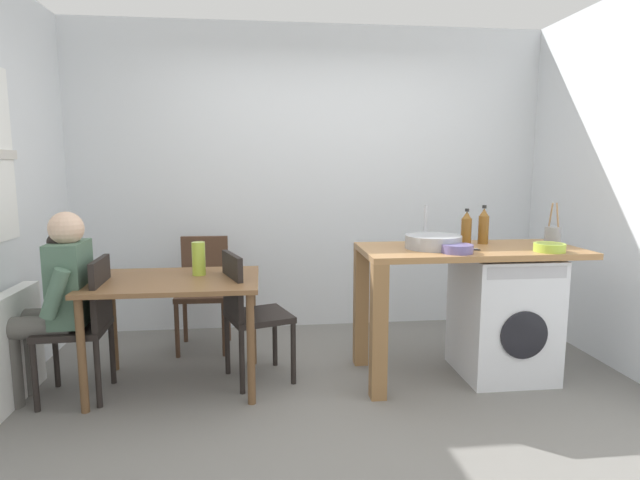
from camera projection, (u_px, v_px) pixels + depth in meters
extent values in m
plane|color=slate|center=(339.00, 410.00, 3.13)|extent=(5.46, 5.46, 0.00)
cube|color=silver|center=(311.00, 180.00, 4.66)|extent=(4.60, 0.10, 2.70)
cube|color=white|center=(7.00, 351.00, 3.15)|extent=(0.10, 0.80, 0.70)
cube|color=brown|center=(174.00, 281.00, 3.38)|extent=(1.10, 0.76, 0.03)
cylinder|color=brown|center=(82.00, 356.00, 3.05)|extent=(0.05, 0.05, 0.71)
cylinder|color=brown|center=(251.00, 349.00, 3.16)|extent=(0.05, 0.05, 0.71)
cylinder|color=brown|center=(113.00, 323.00, 3.70)|extent=(0.05, 0.05, 0.71)
cylinder|color=brown|center=(253.00, 318.00, 3.81)|extent=(0.05, 0.05, 0.71)
cube|color=black|center=(73.00, 329.00, 3.25)|extent=(0.42, 0.42, 0.04)
cube|color=black|center=(101.00, 294.00, 3.25)|extent=(0.05, 0.38, 0.45)
cylinder|color=black|center=(35.00, 376.00, 3.08)|extent=(0.04, 0.04, 0.45)
cylinder|color=black|center=(56.00, 354.00, 3.43)|extent=(0.04, 0.04, 0.45)
cylinder|color=black|center=(98.00, 372.00, 3.13)|extent=(0.04, 0.04, 0.45)
cylinder|color=black|center=(112.00, 352.00, 3.49)|extent=(0.04, 0.04, 0.45)
cube|color=black|center=(259.00, 316.00, 3.53)|extent=(0.51, 0.51, 0.04)
cube|color=black|center=(233.00, 287.00, 3.42)|extent=(0.16, 0.37, 0.45)
cylinder|color=black|center=(275.00, 336.00, 3.80)|extent=(0.04, 0.04, 0.45)
cylinder|color=black|center=(293.00, 352.00, 3.48)|extent=(0.04, 0.04, 0.45)
cylinder|color=black|center=(227.00, 343.00, 3.65)|extent=(0.04, 0.04, 0.45)
cylinder|color=black|center=(242.00, 361.00, 3.33)|extent=(0.04, 0.04, 0.45)
cube|color=#4C3323|center=(203.00, 295.00, 4.12)|extent=(0.41, 0.41, 0.04)
cube|color=#4C3323|center=(205.00, 263.00, 4.26)|extent=(0.38, 0.05, 0.45)
cylinder|color=#4C3323|center=(224.00, 328.00, 3.99)|extent=(0.04, 0.04, 0.45)
cylinder|color=#4C3323|center=(177.00, 329.00, 3.96)|extent=(0.04, 0.04, 0.45)
cylinder|color=#4C3323|center=(228.00, 315.00, 4.34)|extent=(0.04, 0.04, 0.45)
cylinder|color=#4C3323|center=(185.00, 316.00, 4.31)|extent=(0.04, 0.04, 0.45)
cylinder|color=#595651|center=(13.00, 372.00, 3.14)|extent=(0.11, 0.11, 0.45)
cylinder|color=#595651|center=(25.00, 361.00, 3.32)|extent=(0.11, 0.11, 0.45)
cylinder|color=#595651|center=(37.00, 327.00, 3.13)|extent=(0.41, 0.16, 0.14)
cylinder|color=#595651|center=(48.00, 319.00, 3.30)|extent=(0.41, 0.16, 0.14)
cube|color=#4C6B56|center=(70.00, 283.00, 3.21)|extent=(0.21, 0.35, 0.52)
cylinder|color=#4C6B56|center=(55.00, 294.00, 3.00)|extent=(0.19, 0.10, 0.31)
cylinder|color=#4C6B56|center=(77.00, 278.00, 3.41)|extent=(0.19, 0.10, 0.31)
sphere|color=beige|center=(66.00, 228.00, 3.16)|extent=(0.21, 0.21, 0.21)
sphere|color=black|center=(57.00, 242.00, 3.16)|extent=(0.12, 0.12, 0.12)
cube|color=#9E7042|center=(470.00, 250.00, 3.53)|extent=(1.50, 0.68, 0.04)
cube|color=olive|center=(379.00, 332.00, 3.23)|extent=(0.10, 0.10, 0.88)
cube|color=olive|center=(361.00, 307.00, 3.80)|extent=(0.10, 0.10, 0.88)
cube|color=silver|center=(503.00, 315.00, 3.63)|extent=(0.60, 0.60, 0.86)
cylinder|color=black|center=(524.00, 335.00, 3.33)|extent=(0.32, 0.02, 0.32)
cube|color=#B2B2B7|center=(527.00, 273.00, 3.28)|extent=(0.54, 0.01, 0.08)
cylinder|color=#9EA0A5|center=(433.00, 242.00, 3.49)|extent=(0.38, 0.38, 0.09)
cylinder|color=#B2B2B7|center=(425.00, 225.00, 3.65)|extent=(0.02, 0.02, 0.28)
cylinder|color=brown|center=(466.00, 231.00, 3.68)|extent=(0.07, 0.07, 0.18)
cone|color=brown|center=(467.00, 215.00, 3.66)|extent=(0.07, 0.07, 0.05)
cylinder|color=#262626|center=(467.00, 210.00, 3.66)|extent=(0.03, 0.03, 0.02)
cylinder|color=brown|center=(483.00, 230.00, 3.69)|extent=(0.07, 0.07, 0.20)
cone|color=brown|center=(484.00, 212.00, 3.67)|extent=(0.07, 0.07, 0.06)
cylinder|color=#262626|center=(484.00, 207.00, 3.66)|extent=(0.03, 0.03, 0.02)
cylinder|color=slate|center=(457.00, 249.00, 3.30)|extent=(0.20, 0.20, 0.06)
cylinder|color=#3D375B|center=(457.00, 247.00, 3.30)|extent=(0.16, 0.16, 0.03)
cylinder|color=gray|center=(553.00, 236.00, 3.64)|extent=(0.11, 0.11, 0.13)
cylinder|color=#99724C|center=(551.00, 215.00, 3.62)|extent=(0.01, 0.04, 0.18)
cylinder|color=#99724C|center=(558.00, 216.00, 3.61)|extent=(0.01, 0.05, 0.18)
cylinder|color=#A8C63D|center=(549.00, 247.00, 3.36)|extent=(0.20, 0.20, 0.05)
cylinder|color=olive|center=(550.00, 245.00, 3.35)|extent=(0.16, 0.16, 0.03)
cylinder|color=#A8C63D|center=(199.00, 259.00, 3.48)|extent=(0.09, 0.09, 0.23)
cube|color=#B2B2B7|center=(469.00, 249.00, 3.42)|extent=(0.15, 0.06, 0.01)
cube|color=#262628|center=(469.00, 249.00, 3.42)|extent=(0.15, 0.06, 0.01)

